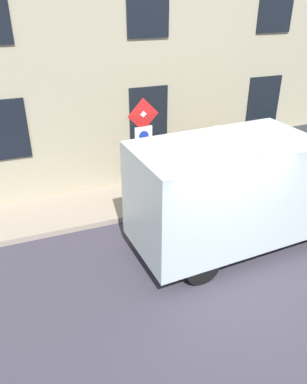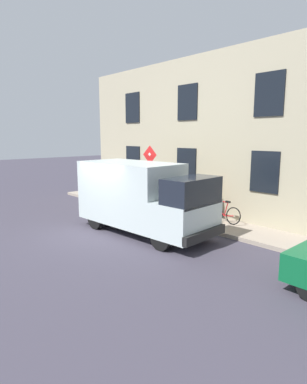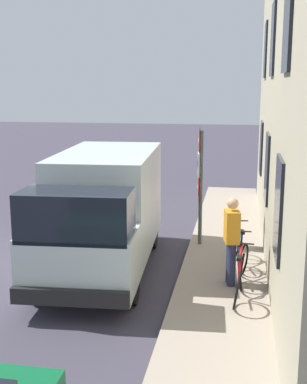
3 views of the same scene
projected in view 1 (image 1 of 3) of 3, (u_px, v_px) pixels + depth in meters
name	position (u px, v px, depth m)	size (l,w,h in m)	color
ground_plane	(224.00, 274.00, 7.88)	(80.00, 80.00, 0.00)	#3C3845
sidewalk_slab	(160.00, 195.00, 10.77)	(1.76, 15.63, 0.14)	gray
building_facade	(143.00, 66.00, 10.22)	(0.75, 13.63, 6.76)	tan
sign_post_stacked	(143.00, 146.00, 9.13)	(0.17, 0.56, 2.78)	#474C47
delivery_van	(245.00, 189.00, 8.35)	(2.31, 5.44, 2.50)	silver
bicycle_red	(228.00, 164.00, 11.59)	(0.46, 1.71, 0.89)	black
bicycle_blue	(204.00, 168.00, 11.32)	(0.46, 1.71, 0.89)	black
bicycle_black	(178.00, 172.00, 11.06)	(0.50, 1.72, 0.89)	black
pedestrian	(214.00, 151.00, 11.00)	(0.33, 0.44, 1.72)	#262B47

